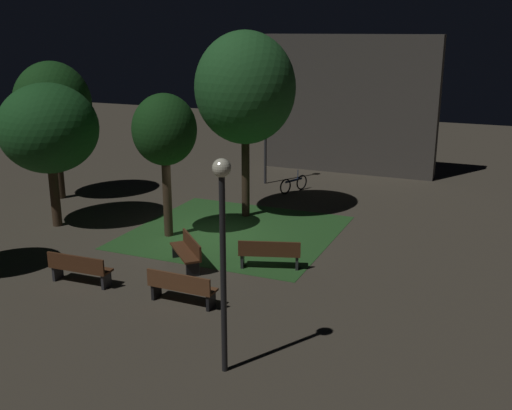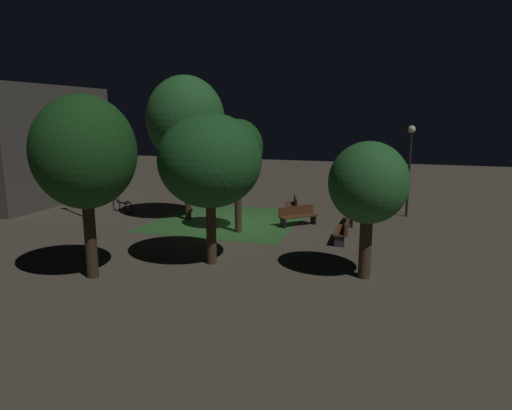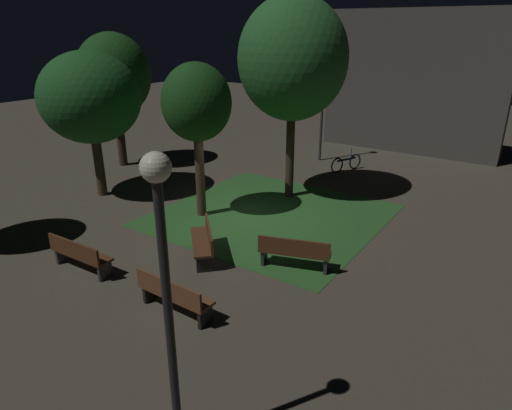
% 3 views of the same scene
% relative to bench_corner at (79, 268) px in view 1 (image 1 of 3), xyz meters
% --- Properties ---
extents(ground_plane, '(60.00, 60.00, 0.00)m').
position_rel_bench_corner_xyz_m(ground_plane, '(1.59, 4.91, -0.48)').
color(ground_plane, '#4C4438').
extents(grass_lawn, '(6.74, 6.57, 0.01)m').
position_rel_bench_corner_xyz_m(grass_lawn, '(2.01, 5.68, -0.48)').
color(grass_lawn, '#2D6028').
rests_on(grass_lawn, ground).
extents(bench_corner, '(1.82, 0.55, 0.88)m').
position_rel_bench_corner_xyz_m(bench_corner, '(0.00, 0.00, 0.00)').
color(bench_corner, '#512D19').
rests_on(bench_corner, ground).
extents(bench_back_row, '(1.80, 0.50, 0.88)m').
position_rel_bench_corner_xyz_m(bench_back_row, '(3.19, -0.00, 0.00)').
color(bench_back_row, brown).
rests_on(bench_back_row, ground).
extents(bench_near_trees, '(1.86, 1.02, 0.88)m').
position_rel_bench_corner_xyz_m(bench_near_trees, '(4.35, 3.09, 0.00)').
color(bench_near_trees, '#512D19').
rests_on(bench_near_trees, ground).
extents(bench_lawn_edge, '(1.61, 1.62, 0.88)m').
position_rel_bench_corner_xyz_m(bench_lawn_edge, '(2.06, 2.32, 0.00)').
color(bench_lawn_edge, '#512D19').
rests_on(bench_lawn_edge, ground).
extents(tree_tall_center, '(3.38, 3.38, 5.02)m').
position_rel_bench_corner_xyz_m(tree_tall_center, '(-4.10, 3.87, 2.98)').
color(tree_tall_center, '#423021').
rests_on(tree_tall_center, ground).
extents(tree_right_canopy, '(3.59, 3.59, 6.71)m').
position_rel_bench_corner_xyz_m(tree_right_canopy, '(1.60, 7.56, 4.23)').
color(tree_right_canopy, '#38281C').
rests_on(tree_right_canopy, ground).
extents(tree_back_left, '(2.10, 2.10, 4.78)m').
position_rel_bench_corner_xyz_m(tree_back_left, '(0.12, 4.47, 3.08)').
color(tree_back_left, '#423021').
rests_on(tree_back_left, ground).
extents(tree_lawn_side, '(3.04, 3.04, 5.54)m').
position_rel_bench_corner_xyz_m(tree_lawn_side, '(-6.46, 6.84, 3.35)').
color(tree_lawn_side, '#38281C').
rests_on(tree_lawn_side, ground).
extents(lamp_post_plaza_west, '(0.36, 0.36, 4.96)m').
position_rel_bench_corner_xyz_m(lamp_post_plaza_west, '(0.39, 12.42, 2.85)').
color(lamp_post_plaza_west, '#333338').
rests_on(lamp_post_plaza_west, ground).
extents(lamp_post_path_center, '(0.36, 0.36, 4.44)m').
position_rel_bench_corner_xyz_m(lamp_post_path_center, '(5.56, -2.36, 2.54)').
color(lamp_post_path_center, black).
rests_on(lamp_post_path_center, ground).
extents(bicycle, '(0.69, 1.60, 0.93)m').
position_rel_bench_corner_xyz_m(bicycle, '(2.07, 11.54, -0.14)').
color(bicycle, black).
rests_on(bicycle, ground).
extents(building_wall_backdrop, '(8.35, 0.80, 6.50)m').
position_rel_bench_corner_xyz_m(building_wall_backdrop, '(3.13, 16.18, 2.77)').
color(building_wall_backdrop, '#4C4742').
rests_on(building_wall_backdrop, ground).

